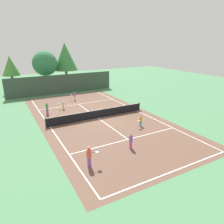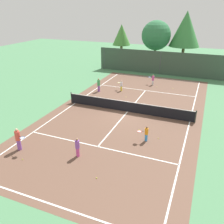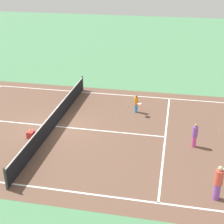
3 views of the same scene
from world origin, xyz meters
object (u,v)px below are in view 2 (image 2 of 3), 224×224
tennis_ball_0 (157,87)px  tennis_ball_9 (22,159)px  tennis_ball_3 (158,138)px  tennis_ball_2 (116,78)px  tennis_ball_6 (126,97)px  player_4 (18,139)px  player_5 (77,147)px  player_1 (121,86)px  player_2 (153,80)px  player_3 (146,133)px  tennis_ball_8 (139,130)px  ball_crate (116,104)px  player_0 (99,85)px  tennis_ball_4 (134,90)px  tennis_ball_7 (97,178)px  tennis_ball_5 (173,88)px  tennis_ball_1 (140,93)px

tennis_ball_0 → tennis_ball_9: same height
tennis_ball_0 → tennis_ball_3: size_ratio=1.00×
tennis_ball_2 → tennis_ball_6: bearing=-60.6°
player_4 → player_5: bearing=11.3°
player_1 → player_2: player_2 is taller
tennis_ball_0 → tennis_ball_3: same height
player_3 → tennis_ball_6: size_ratio=17.66×
tennis_ball_3 → tennis_ball_8: size_ratio=1.00×
tennis_ball_0 → player_4: bearing=-108.8°
player_3 → player_5: (-3.56, -3.50, 0.07)m
player_4 → ball_crate: player_4 is taller
player_0 → tennis_ball_0: size_ratio=23.09×
tennis_ball_6 → tennis_ball_9: (-2.43, -13.02, 0.00)m
tennis_ball_0 → tennis_ball_8: bearing=-84.7°
tennis_ball_4 → player_0: bearing=-150.7°
ball_crate → tennis_ball_2: 9.80m
tennis_ball_0 → tennis_ball_2: 6.28m
tennis_ball_8 → tennis_ball_7: bearing=-95.5°
tennis_ball_2 → player_5: bearing=-76.5°
player_3 → tennis_ball_9: size_ratio=17.66×
player_2 → ball_crate: player_2 is taller
tennis_ball_0 → tennis_ball_5: (1.86, 0.23, 0.00)m
tennis_ball_0 → tennis_ball_4: same height
tennis_ball_1 → player_1: bearing=-179.0°
ball_crate → tennis_ball_7: (2.79, -10.31, -0.15)m
player_2 → tennis_ball_7: (1.10, -18.21, -0.63)m
player_1 → tennis_ball_0: size_ratio=18.39×
player_0 → tennis_ball_1: (4.54, 1.18, -0.75)m
tennis_ball_5 → tennis_ball_3: bearing=-86.0°
tennis_ball_6 → tennis_ball_9: size_ratio=1.00×
player_1 → tennis_ball_8: 9.43m
player_0 → ball_crate: player_0 is taller
player_5 → tennis_ball_1: size_ratio=20.14×
tennis_ball_4 → player_4: bearing=-103.3°
tennis_ball_1 → tennis_ball_2: bearing=135.2°
player_1 → ball_crate: size_ratio=2.83×
player_0 → ball_crate: size_ratio=3.56×
tennis_ball_3 → tennis_ball_7: same height
player_5 → tennis_ball_6: (-0.62, 11.33, -0.65)m
tennis_ball_6 → tennis_ball_1: bearing=60.4°
tennis_ball_0 → tennis_ball_3: 12.10m
player_5 → player_1: bearing=97.9°
player_0 → tennis_ball_5: bearing=28.5°
player_0 → tennis_ball_1: bearing=14.5°
player_0 → player_3: player_0 is taller
ball_crate → player_5: bearing=-85.2°
player_4 → tennis_ball_0: player_4 is taller
tennis_ball_7 → player_2: bearing=93.5°
tennis_ball_2 → tennis_ball_3: (8.67, -13.76, 0.00)m
tennis_ball_1 → tennis_ball_2: 6.68m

